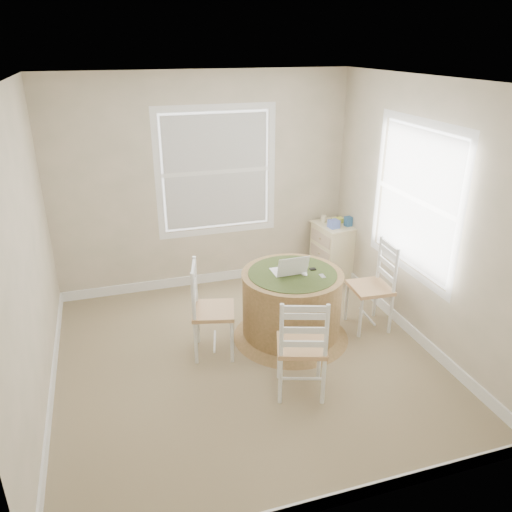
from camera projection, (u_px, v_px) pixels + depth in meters
name	position (u px, v px, depth m)	size (l,w,h in m)	color
room	(258.00, 228.00, 4.58)	(3.64, 3.64, 2.64)	#917E5C
round_table	(292.00, 302.00, 5.14)	(1.21, 1.21, 0.74)	#9D7446
chair_left	(213.00, 310.00, 4.85)	(0.42, 0.40, 0.95)	white
chair_near	(302.00, 345.00, 4.29)	(0.42, 0.40, 0.95)	white
chair_right	(370.00, 287.00, 5.30)	(0.42, 0.40, 0.95)	white
laptop	(289.00, 270.00, 5.00)	(0.33, 0.29, 0.23)	white
mouse	(304.00, 274.00, 4.97)	(0.06, 0.09, 0.03)	white
phone	(322.00, 276.00, 4.94)	(0.04, 0.09, 0.02)	#B7BABF
keys	(313.00, 270.00, 5.07)	(0.06, 0.05, 0.03)	black
corner_chest	(332.00, 251.00, 6.51)	(0.48, 0.60, 0.73)	#F8E4BA
tissue_box	(334.00, 224.00, 6.24)	(0.12, 0.12, 0.10)	#5F79DA
box_yellow	(337.00, 220.00, 6.42)	(0.15, 0.10, 0.06)	#DCE350
box_blue	(347.00, 221.00, 6.30)	(0.08, 0.08, 0.12)	#336699
cup_cream	(324.00, 219.00, 6.44)	(0.07, 0.07, 0.09)	beige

